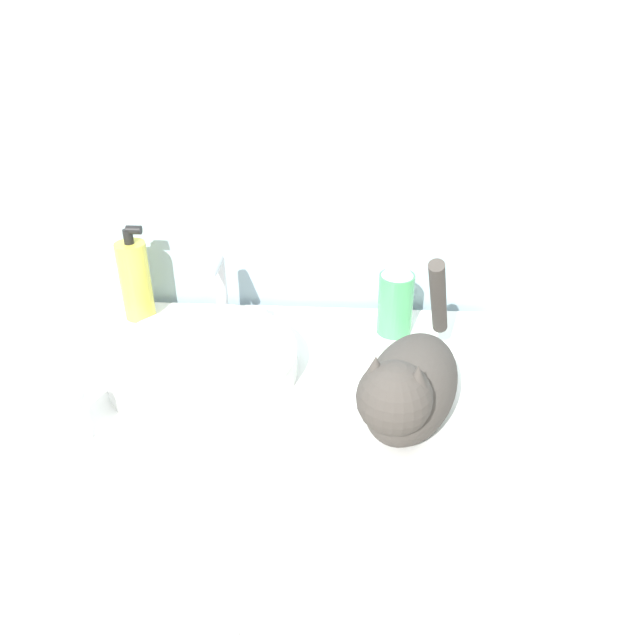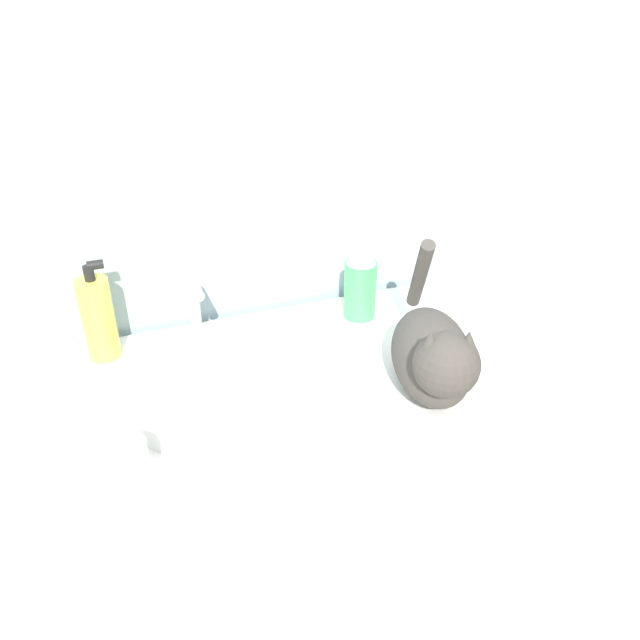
{
  "view_description": "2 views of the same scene",
  "coord_description": "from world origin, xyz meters",
  "px_view_note": "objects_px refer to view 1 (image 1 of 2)",
  "views": [
    {
      "loc": [
        0.11,
        -0.67,
        1.5
      ],
      "look_at": [
        0.06,
        0.24,
        0.97
      ],
      "focal_mm": 35.0,
      "sensor_mm": 36.0,
      "label": 1
    },
    {
      "loc": [
        -0.31,
        -0.66,
        1.53
      ],
      "look_at": [
        0.03,
        0.26,
        0.95
      ],
      "focal_mm": 35.0,
      "sensor_mm": 36.0,
      "label": 2
    }
  ],
  "objects_px": {
    "soap_bottle": "(135,279)",
    "cup": "(68,416)",
    "spray_bottle": "(396,297)",
    "cat": "(409,387)"
  },
  "relations": [
    {
      "from": "soap_bottle",
      "to": "cup",
      "type": "distance_m",
      "value": 0.4
    },
    {
      "from": "spray_bottle",
      "to": "soap_bottle",
      "type": "bearing_deg",
      "value": 176.66
    },
    {
      "from": "soap_bottle",
      "to": "cup",
      "type": "height_order",
      "value": "soap_bottle"
    },
    {
      "from": "spray_bottle",
      "to": "cup",
      "type": "bearing_deg",
      "value": -145.41
    },
    {
      "from": "spray_bottle",
      "to": "cup",
      "type": "xyz_separation_m",
      "value": [
        -0.53,
        -0.37,
        -0.04
      ]
    },
    {
      "from": "cat",
      "to": "spray_bottle",
      "type": "distance_m",
      "value": 0.31
    },
    {
      "from": "soap_bottle",
      "to": "cup",
      "type": "relative_size",
      "value": 2.34
    },
    {
      "from": "cat",
      "to": "cup",
      "type": "bearing_deg",
      "value": -65.32
    },
    {
      "from": "soap_bottle",
      "to": "cat",
      "type": "bearing_deg",
      "value": -31.83
    },
    {
      "from": "spray_bottle",
      "to": "cup",
      "type": "distance_m",
      "value": 0.65
    }
  ]
}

